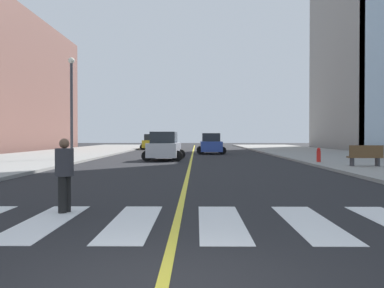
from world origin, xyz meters
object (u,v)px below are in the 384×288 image
(fire_hydrant, at_px, (319,155))
(street_lamp, at_px, (72,99))
(car_silver_second, at_px, (164,147))
(car_yellow_third, at_px, (152,142))
(park_bench, at_px, (365,156))
(pedestrian_crossing, at_px, (64,172))
(car_blue_nearest, at_px, (211,144))

(fire_hydrant, xyz_separation_m, street_lamp, (-16.53, 3.90, 3.84))
(car_silver_second, height_order, fire_hydrant, car_silver_second)
(car_yellow_third, relative_size, street_lamp, 0.64)
(park_bench, distance_m, fire_hydrant, 4.16)
(car_yellow_third, bearing_deg, fire_hydrant, -64.24)
(park_bench, xyz_separation_m, fire_hydrant, (-1.43, 3.90, -0.11))
(car_silver_second, distance_m, park_bench, 14.23)
(car_silver_second, bearing_deg, street_lamp, -171.59)
(car_yellow_third, height_order, pedestrian_crossing, car_yellow_third)
(park_bench, bearing_deg, fire_hydrant, 21.46)
(pedestrian_crossing, bearing_deg, car_yellow_third, 19.61)
(car_blue_nearest, xyz_separation_m, car_yellow_third, (-7.27, 14.18, -0.02))
(car_silver_second, relative_size, fire_hydrant, 5.29)
(street_lamp, bearing_deg, pedestrian_crossing, -74.78)
(car_blue_nearest, xyz_separation_m, park_bench, (7.61, -20.47, -0.27))
(street_lamp, bearing_deg, car_silver_second, 6.21)
(car_blue_nearest, bearing_deg, pedestrian_crossing, 82.31)
(fire_hydrant, height_order, street_lamp, street_lamp)
(car_blue_nearest, bearing_deg, car_silver_second, 72.15)
(pedestrian_crossing, bearing_deg, park_bench, -24.79)
(car_yellow_third, bearing_deg, park_bench, -64.62)
(car_yellow_third, xyz_separation_m, fire_hydrant, (13.46, -30.74, -0.36))
(car_silver_second, relative_size, street_lamp, 0.65)
(pedestrian_crossing, bearing_deg, fire_hydrant, -14.65)
(car_yellow_third, xyz_separation_m, park_bench, (14.89, -34.64, -0.25))
(car_blue_nearest, xyz_separation_m, pedestrian_crossing, (-4.46, -34.31, -0.02))
(car_blue_nearest, height_order, street_lamp, street_lamp)
(car_silver_second, relative_size, pedestrian_crossing, 2.76)
(park_bench, bearing_deg, car_yellow_third, 24.59)
(park_bench, relative_size, pedestrian_crossing, 1.06)
(park_bench, bearing_deg, pedestrian_crossing, 140.26)
(park_bench, height_order, pedestrian_crossing, pedestrian_crossing)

